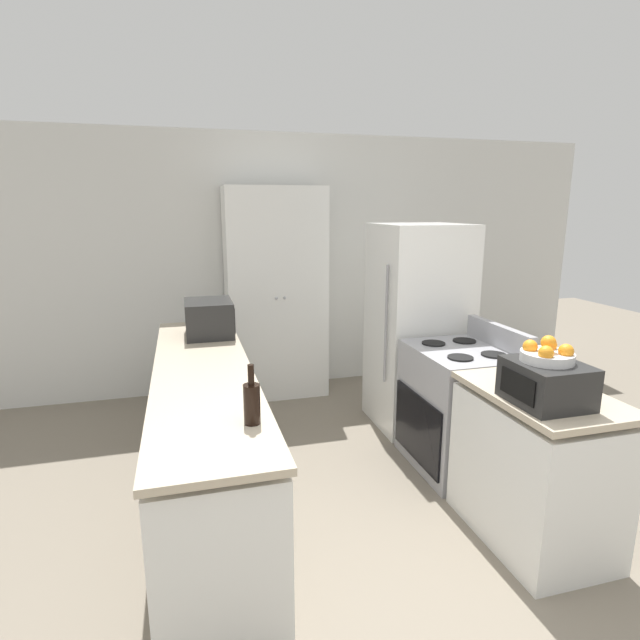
# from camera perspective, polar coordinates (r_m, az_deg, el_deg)

# --- Properties ---
(wall_back) EXTENTS (7.00, 0.06, 2.60)m
(wall_back) POSITION_cam_1_polar(r_m,az_deg,el_deg) (5.23, -4.66, 6.39)
(wall_back) COLOR silver
(wall_back) RESTS_ON ground_plane
(counter_left) EXTENTS (0.60, 2.71, 0.89)m
(counter_left) POSITION_cam_1_polar(r_m,az_deg,el_deg) (3.39, -12.87, -12.80)
(counter_left) COLOR silver
(counter_left) RESTS_ON ground_plane
(counter_right) EXTENTS (0.60, 0.89, 0.89)m
(counter_right) POSITION_cam_1_polar(r_m,az_deg,el_deg) (3.19, 23.29, -15.29)
(counter_right) COLOR silver
(counter_right) RESTS_ON ground_plane
(pantry_cabinet) EXTENTS (0.97, 0.49, 2.07)m
(pantry_cabinet) POSITION_cam_1_polar(r_m,az_deg,el_deg) (4.97, -5.07, 2.99)
(pantry_cabinet) COLOR white
(pantry_cabinet) RESTS_ON ground_plane
(stove) EXTENTS (0.66, 0.78, 1.05)m
(stove) POSITION_cam_1_polar(r_m,az_deg,el_deg) (3.82, 15.57, -9.58)
(stove) COLOR #9E9EA3
(stove) RESTS_ON ground_plane
(refrigerator) EXTENTS (0.75, 0.72, 1.74)m
(refrigerator) POSITION_cam_1_polar(r_m,az_deg,el_deg) (4.37, 11.09, -0.76)
(refrigerator) COLOR white
(refrigerator) RESTS_ON ground_plane
(microwave) EXTENTS (0.37, 0.44, 0.28)m
(microwave) POSITION_cam_1_polar(r_m,az_deg,el_deg) (3.99, -12.55, 0.21)
(microwave) COLOR black
(microwave) RESTS_ON counter_left
(wine_bottle) EXTENTS (0.08, 0.08, 0.29)m
(wine_bottle) POSITION_cam_1_polar(r_m,az_deg,el_deg) (2.36, -7.80, -9.29)
(wine_bottle) COLOR black
(wine_bottle) RESTS_ON counter_left
(toaster_oven) EXTENTS (0.35, 0.37, 0.22)m
(toaster_oven) POSITION_cam_1_polar(r_m,az_deg,el_deg) (2.81, 24.44, -6.57)
(toaster_oven) COLOR black
(toaster_oven) RESTS_ON counter_right
(fruit_bowl) EXTENTS (0.26, 0.26, 0.14)m
(fruit_bowl) POSITION_cam_1_polar(r_m,az_deg,el_deg) (2.78, 24.54, -3.49)
(fruit_bowl) COLOR silver
(fruit_bowl) RESTS_ON toaster_oven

